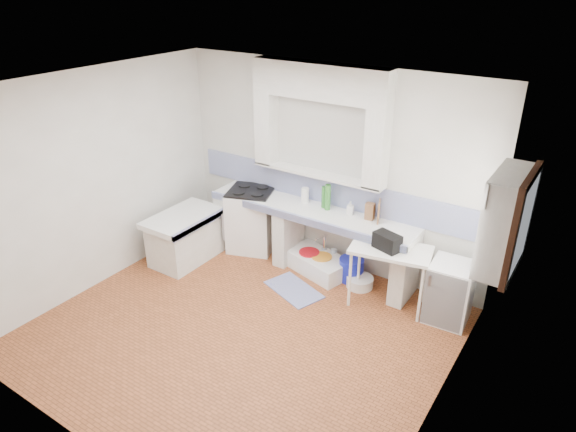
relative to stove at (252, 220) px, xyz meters
The scene contains 36 objects.
floor 2.08m from the stove, 56.89° to the right, with size 4.50×4.50×0.00m, color #974D28.
ceiling 3.10m from the stove, 56.89° to the right, with size 4.50×4.50×0.00m, color silver.
wall_back 1.49m from the stove, 14.97° to the left, with size 4.50×4.50×0.00m, color silver.
wall_front 3.98m from the stove, 73.31° to the right, with size 4.50×4.50×0.00m, color silver.
wall_left 2.26m from the stove, 123.79° to the right, with size 4.50×4.50×0.00m, color silver.
wall_right 3.88m from the stove, 26.87° to the right, with size 4.50×4.50×0.00m, color silver.
alcove_mass 2.35m from the stove, ahead, with size 1.90×0.25×0.45m, color silver.
window_frame 3.75m from the stove, ahead, with size 0.35×0.86×1.06m, color #371D11.
lace_valance 3.75m from the stove, ahead, with size 0.01×0.84×0.24m, color white.
counter_slab 1.09m from the stove, ahead, with size 3.00×0.60×0.08m, color white.
counter_lip 1.12m from the stove, 15.65° to the right, with size 3.00×0.04×0.10m, color navy.
counter_pier_left 0.39m from the stove, behind, with size 0.20×0.55×0.82m, color silver.
counter_pier_mid 0.66m from the stove, ahead, with size 0.20×0.55×0.82m, color silver.
counter_pier_right 2.41m from the stove, ahead, with size 0.20×0.55×0.82m, color silver.
peninsula_top 1.02m from the stove, 126.28° to the right, with size 0.70×1.10×0.08m, color white.
peninsula_base 1.01m from the stove, 126.28° to the right, with size 0.60×1.00×0.62m, color silver.
peninsula_lip 0.87m from the stove, 107.91° to the right, with size 0.04×1.10×0.10m, color navy.
backsplash 1.31m from the stove, 14.25° to the left, with size 4.27×0.03×0.40m, color navy.
stove is the anchor object (origin of this frame).
sink 1.22m from the stove, ahead, with size 0.91×0.49×0.22m, color white.
side_table 2.31m from the stove, ahead, with size 0.96×0.53×0.04m, color white.
fridge 3.03m from the stove, ahead, with size 0.49×0.49×0.76m, color white.
bucket_red 1.09m from the stove, ahead, with size 0.29×0.29×0.27m, color red.
bucket_orange 1.29m from the stove, ahead, with size 0.28×0.28×0.26m, color orange.
bucket_blue 1.69m from the stove, ahead, with size 0.33×0.33×0.31m, color #141EB5.
basin_white 1.89m from the stove, ahead, with size 0.36×0.36×0.14m, color white.
water_bottle_a 1.21m from the stove, ahead, with size 0.07×0.07×0.27m, color silver.
water_bottle_b 1.36m from the stove, ahead, with size 0.08×0.08×0.30m, color silver.
black_bag 2.32m from the stove, ahead, with size 0.32×0.19×0.20m, color black.
green_bottle_a 1.37m from the stove, ahead, with size 0.08×0.08×0.36m, color #317B2D.
green_bottle_b 1.29m from the stove, ahead, with size 0.07×0.07×0.31m, color #317B2D.
knife_block 1.90m from the stove, ahead, with size 0.11×0.09×0.23m, color #8F5D39.
cutting_board 2.03m from the stove, ahead, with size 0.02×0.21×0.28m, color #8F5D39.
paper_towel 1.01m from the stove, ahead, with size 0.11×0.11×0.21m, color white.
soap_bottle 1.63m from the stove, ahead, with size 0.08×0.08×0.18m, color white.
rug 1.40m from the stove, 28.83° to the right, with size 0.78×0.44×0.01m, color #30388F.
Camera 1 is at (3.12, -3.73, 3.82)m, focal length 32.04 mm.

